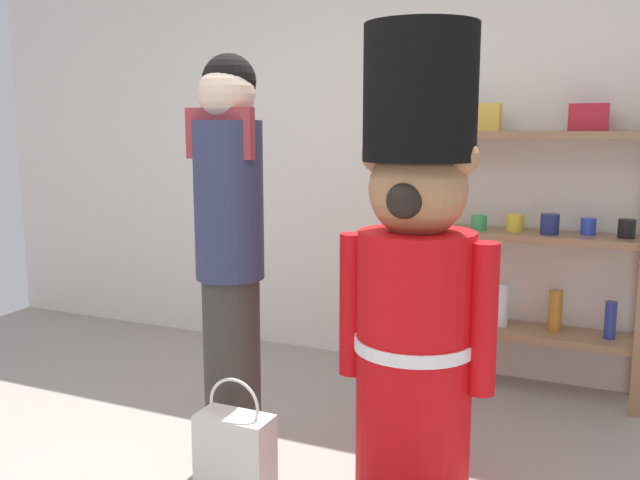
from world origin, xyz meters
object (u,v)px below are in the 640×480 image
(merchandise_shelf, at_px, (533,229))
(shopping_bag, at_px, (235,458))
(person_shopper, at_px, (230,248))
(teddy_bear_guard, at_px, (416,275))

(merchandise_shelf, xyz_separation_m, shopping_bag, (-0.85, -1.69, -0.71))
(person_shopper, bearing_deg, merchandise_shelf, 54.54)
(teddy_bear_guard, relative_size, shopping_bag, 3.57)
(teddy_bear_guard, xyz_separation_m, shopping_bag, (-0.59, -0.39, -0.69))
(merchandise_shelf, bearing_deg, teddy_bear_guard, -101.62)
(merchandise_shelf, height_order, shopping_bag, merchandise_shelf)
(person_shopper, relative_size, shopping_bag, 3.40)
(merchandise_shelf, distance_m, teddy_bear_guard, 1.32)
(shopping_bag, bearing_deg, teddy_bear_guard, 33.82)
(merchandise_shelf, bearing_deg, person_shopper, -125.46)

